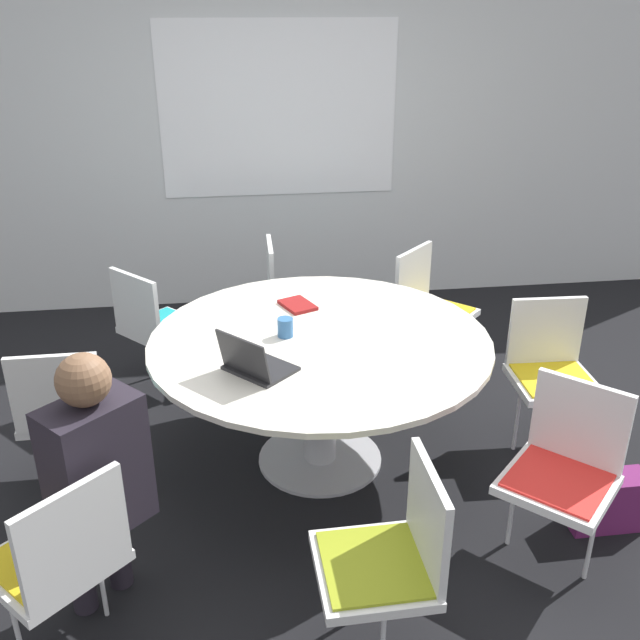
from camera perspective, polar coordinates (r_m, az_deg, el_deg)
The scene contains 16 objects.
ground_plane at distance 4.03m, azimuth 0.00°, elevation -11.09°, with size 16.00×16.00×0.00m, color black.
wall_back at distance 5.72m, azimuth -3.29°, elevation 14.52°, with size 8.00×0.07×2.70m.
conference_table at distance 3.70m, azimuth 0.00°, elevation -3.30°, with size 1.75×1.75×0.75m.
chair_0 at distance 2.89m, azimuth -20.11°, elevation -17.16°, with size 0.61×0.61×0.84m.
chair_1 at distance 2.75m, azimuth 5.77°, elevation -17.95°, with size 0.43×0.45×0.84m.
chair_2 at distance 3.33m, azimuth 19.01°, elevation -10.78°, with size 0.61×0.61×0.84m.
chair_3 at distance 4.12m, azimuth 18.00°, elevation -3.44°, with size 0.46×0.44×0.84m.
chair_4 at distance 4.77m, azimuth 8.68°, elevation 1.42°, with size 0.61×0.61×0.84m.
chair_5 at distance 4.91m, azimuth -2.45°, elevation 2.37°, with size 0.43×0.45×0.84m.
chair_6 at distance 4.56m, azimuth -13.10°, elevation -0.08°, with size 0.61×0.61×0.84m.
chair_7 at distance 3.77m, azimuth -19.70°, elevation -6.49°, with size 0.44×0.42×0.84m.
person_0 at distance 2.91m, azimuth -17.53°, elevation -11.34°, with size 0.41×0.41×1.19m.
laptop at distance 3.30m, azimuth -5.33°, elevation -3.46°, with size 0.39×0.39×0.21m.
spiral_notebook at distance 4.00m, azimuth -1.81°, elevation 1.21°, with size 0.22×0.25×0.02m.
coffee_cup at distance 3.64m, azimuth -2.79°, elevation -0.59°, with size 0.08×0.08×0.10m.
handbag at distance 3.78m, azimuth 22.01°, elevation -13.28°, with size 0.36×0.16×0.28m.
Camera 1 is at (-0.44, -3.24, 2.35)m, focal length 40.00 mm.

